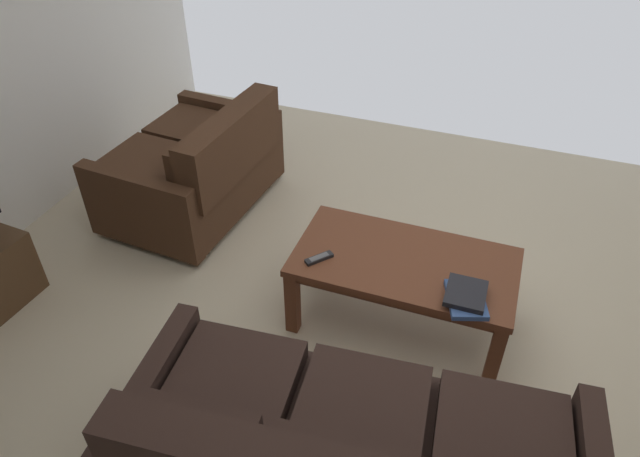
# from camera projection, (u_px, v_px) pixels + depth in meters

# --- Properties ---
(ground_plane) EXTENTS (5.55, 4.97, 0.01)m
(ground_plane) POSITION_uv_depth(u_px,v_px,m) (397.00, 338.00, 3.31)
(ground_plane) COLOR beige
(loveseat_near) EXTENTS (0.97, 1.29, 0.82)m
(loveseat_near) POSITION_uv_depth(u_px,v_px,m) (197.00, 167.00, 4.09)
(loveseat_near) COLOR black
(loveseat_near) RESTS_ON ground
(coffee_table) EXTENTS (1.20, 0.63, 0.47)m
(coffee_table) POSITION_uv_depth(u_px,v_px,m) (404.00, 269.00, 3.17)
(coffee_table) COLOR brown
(coffee_table) RESTS_ON ground
(book_stack) EXTENTS (0.25, 0.31, 0.06)m
(book_stack) POSITION_uv_depth(u_px,v_px,m) (466.00, 296.00, 2.87)
(book_stack) COLOR #385693
(book_stack) RESTS_ON coffee_table
(tv_remote) EXTENTS (0.14, 0.15, 0.02)m
(tv_remote) POSITION_uv_depth(u_px,v_px,m) (319.00, 258.00, 3.12)
(tv_remote) COLOR black
(tv_remote) RESTS_ON coffee_table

